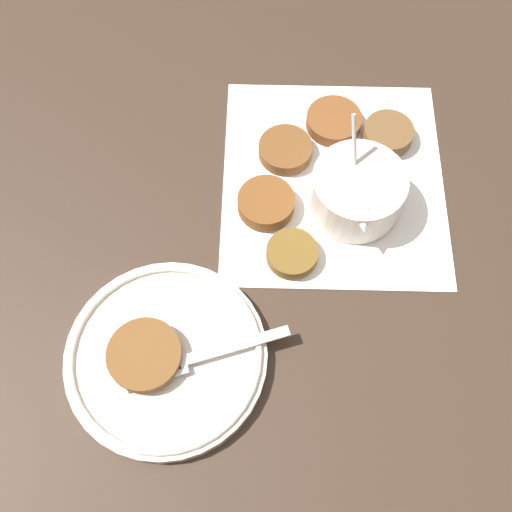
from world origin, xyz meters
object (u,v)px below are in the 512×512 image
object	(u,v)px
sauce_bowl	(357,193)
fork	(187,360)
serving_plate	(166,356)
fritter_on_plate	(144,355)

from	to	relation	value
sauce_bowl	fork	xyz separation A→B (m)	(0.21, -0.20, -0.01)
serving_plate	fritter_on_plate	size ratio (longest dim) A/B	2.76
sauce_bowl	serving_plate	distance (m)	0.30
serving_plate	fork	distance (m)	0.03
fork	fritter_on_plate	bearing A→B (deg)	-95.49
sauce_bowl	serving_plate	xyz separation A→B (m)	(0.20, -0.22, -0.02)
fritter_on_plate	sauce_bowl	bearing A→B (deg)	129.33
sauce_bowl	fork	size ratio (longest dim) A/B	0.66
serving_plate	fritter_on_plate	bearing A→B (deg)	-81.68
fork	serving_plate	bearing A→B (deg)	-106.60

